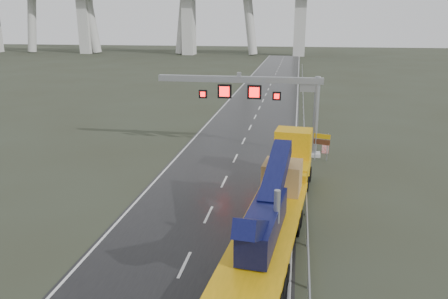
% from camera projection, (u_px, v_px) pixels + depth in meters
% --- Properties ---
extents(ground, '(400.00, 400.00, 0.00)m').
position_uv_depth(ground, '(194.00, 246.00, 23.81)').
color(ground, '#2D3021').
rests_on(ground, ground).
extents(road, '(11.00, 200.00, 0.02)m').
position_uv_depth(road, '(259.00, 108.00, 61.65)').
color(road, black).
rests_on(road, ground).
extents(guardrail, '(0.20, 140.00, 1.40)m').
position_uv_depth(guardrail, '(304.00, 120.00, 51.02)').
color(guardrail, gray).
rests_on(guardrail, ground).
extents(sign_gantry, '(14.90, 1.20, 7.42)m').
position_uv_depth(sign_gantry, '(262.00, 93.00, 38.92)').
color(sign_gantry, '#B9B8B3').
rests_on(sign_gantry, ground).
extents(heavy_haul_truck, '(4.91, 20.49, 4.77)m').
position_uv_depth(heavy_haul_truck, '(279.00, 190.00, 26.68)').
color(heavy_haul_truck, '#E4A40C').
rests_on(heavy_haul_truck, ground).
extents(exit_sign_pair, '(1.39, 0.47, 2.46)m').
position_uv_depth(exit_sign_pair, '(322.00, 142.00, 37.91)').
color(exit_sign_pair, gray).
rests_on(exit_sign_pair, ground).
extents(striped_barrier, '(0.61, 0.34, 1.01)m').
position_uv_depth(striped_barrier, '(325.00, 148.00, 40.49)').
color(striped_barrier, red).
rests_on(striped_barrier, ground).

